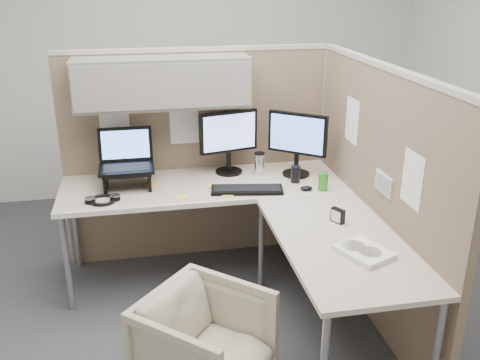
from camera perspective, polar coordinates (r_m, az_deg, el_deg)
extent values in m
plane|color=#36373B|center=(3.68, -0.81, -13.97)|extent=(4.50, 4.50, 0.00)
cube|color=#806A54|center=(4.10, -4.48, 2.38)|extent=(2.00, 0.05, 1.60)
cube|color=#A8A399|center=(3.92, -4.83, 13.74)|extent=(2.00, 0.06, 0.03)
cube|color=slate|center=(3.78, -8.30, 10.33)|extent=(1.20, 0.34, 0.34)
cube|color=gray|center=(3.61, -8.14, 9.82)|extent=(1.18, 0.01, 0.30)
plane|color=white|center=(3.96, -13.29, 6.46)|extent=(0.26, 0.00, 0.26)
plane|color=white|center=(3.99, -5.98, 5.97)|extent=(0.26, 0.00, 0.26)
cube|color=#806A54|center=(3.46, 14.28, -1.92)|extent=(0.05, 2.00, 1.60)
cube|color=#A8A399|center=(3.24, 15.59, 11.49)|extent=(0.06, 2.00, 0.03)
cube|color=#A8A399|center=(4.32, 8.82, 3.17)|extent=(0.06, 0.06, 1.60)
cube|color=silver|center=(3.26, 15.16, -0.38)|extent=(0.02, 0.20, 0.12)
cube|color=gray|center=(3.26, 14.94, -0.40)|extent=(0.00, 0.16, 0.09)
plane|color=white|center=(3.66, 11.87, 6.22)|extent=(0.00, 0.26, 0.26)
plane|color=white|center=(2.97, 17.89, 0.05)|extent=(0.00, 0.26, 0.26)
cube|color=beige|center=(3.79, -3.80, -0.57)|extent=(2.00, 0.68, 0.03)
cube|color=beige|center=(3.07, 10.65, -6.44)|extent=(0.68, 1.30, 0.03)
cube|color=white|center=(3.48, -3.08, -2.59)|extent=(2.00, 0.02, 0.03)
cylinder|color=gray|center=(3.70, -17.95, -8.47)|extent=(0.04, 0.04, 0.70)
cylinder|color=gray|center=(4.22, -17.15, -4.62)|extent=(0.04, 0.04, 0.70)
cylinder|color=gray|center=(2.93, 20.15, -17.39)|extent=(0.04, 0.04, 0.70)
cylinder|color=gray|center=(3.75, 2.27, -6.99)|extent=(0.04, 0.04, 0.70)
imported|color=beige|center=(2.96, -3.76, -16.59)|extent=(0.81, 0.81, 0.61)
cylinder|color=black|center=(3.98, -1.19, 0.92)|extent=(0.20, 0.20, 0.02)
cylinder|color=black|center=(3.96, -1.20, 2.05)|extent=(0.04, 0.04, 0.15)
cube|color=black|center=(3.89, -1.23, 5.18)|extent=(0.44, 0.13, 0.30)
cube|color=#869BE9|center=(3.87, -1.11, 5.11)|extent=(0.39, 0.09, 0.26)
cylinder|color=black|center=(3.96, 5.98, 0.68)|extent=(0.20, 0.20, 0.02)
cylinder|color=black|center=(3.93, 6.03, 1.81)|extent=(0.04, 0.04, 0.15)
cube|color=black|center=(3.86, 6.15, 4.96)|extent=(0.37, 0.30, 0.30)
cube|color=#5586E8|center=(3.85, 6.04, 4.88)|extent=(0.32, 0.25, 0.26)
cube|color=black|center=(3.74, -11.97, 0.96)|extent=(0.33, 0.26, 0.02)
cube|color=black|center=(3.77, -14.15, -0.01)|extent=(0.02, 0.24, 0.13)
cube|color=black|center=(3.76, -9.67, 0.30)|extent=(0.02, 0.24, 0.13)
cube|color=black|center=(3.74, -12.00, 1.22)|extent=(0.37, 0.26, 0.02)
cube|color=black|center=(3.85, -12.13, 3.78)|extent=(0.37, 0.06, 0.24)
cube|color=#598CF2|center=(3.84, -12.13, 3.73)|extent=(0.33, 0.04, 0.19)
cube|color=black|center=(3.64, 0.75, -1.05)|extent=(0.51, 0.24, 0.02)
ellipsoid|color=black|center=(3.68, 7.09, -0.88)|extent=(0.09, 0.07, 0.03)
cylinder|color=silver|center=(3.93, 2.08, 1.71)|extent=(0.07, 0.07, 0.16)
cylinder|color=black|center=(3.91, 2.10, 2.86)|extent=(0.08, 0.08, 0.01)
cylinder|color=#268C1E|center=(3.69, 8.86, -0.19)|extent=(0.07, 0.07, 0.12)
cylinder|color=black|center=(3.80, 5.93, 0.63)|extent=(0.07, 0.07, 0.12)
cube|color=yellow|center=(3.55, -6.29, -1.89)|extent=(0.09, 0.09, 0.01)
cube|color=yellow|center=(3.58, -1.31, -1.57)|extent=(0.09, 0.09, 0.01)
cube|color=yellow|center=(3.72, -2.92, -0.66)|extent=(0.10, 0.10, 0.01)
cube|color=yellow|center=(3.80, -9.40, -0.48)|extent=(0.11, 0.11, 0.01)
torus|color=black|center=(3.59, -14.43, -2.06)|extent=(0.20, 0.20, 0.02)
cylinder|color=black|center=(3.58, -15.70, -2.11)|extent=(0.07, 0.07, 0.03)
cylinder|color=black|center=(3.59, -13.18, -1.83)|extent=(0.07, 0.07, 0.03)
cube|color=white|center=(2.92, 13.09, -7.49)|extent=(0.31, 0.33, 0.03)
cylinder|color=silver|center=(2.89, 13.72, -7.44)|extent=(0.12, 0.12, 0.00)
cylinder|color=silver|center=(2.93, 12.01, -6.82)|extent=(0.12, 0.12, 0.00)
cube|color=black|center=(3.24, 10.40, -3.75)|extent=(0.07, 0.09, 0.09)
cube|color=white|center=(3.22, 10.19, -3.83)|extent=(0.04, 0.06, 0.07)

